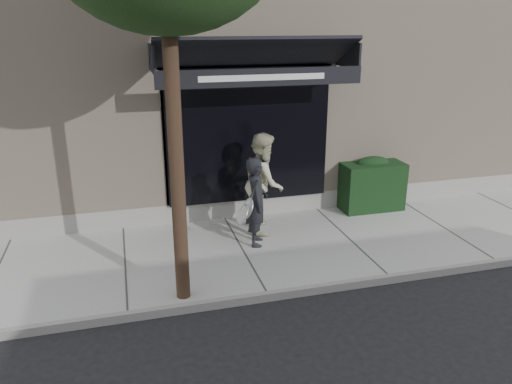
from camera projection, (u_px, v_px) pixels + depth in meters
name	position (u px, v px, depth m)	size (l,w,h in m)	color
ground	(347.00, 243.00, 9.28)	(80.00, 80.00, 0.00)	black
sidewalk	(347.00, 240.00, 9.26)	(20.00, 3.00, 0.12)	#9FA09A
curb	(389.00, 279.00, 7.85)	(20.00, 0.10, 0.14)	gray
building_facade	(271.00, 68.00, 12.90)	(14.30, 8.04, 5.64)	beige
hedge	(371.00, 184.00, 10.48)	(1.30, 0.70, 1.14)	black
pedestrian_front	(256.00, 202.00, 8.70)	(0.70, 0.85, 1.60)	black
pedestrian_back	(264.00, 182.00, 9.28)	(0.90, 1.05, 1.88)	beige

